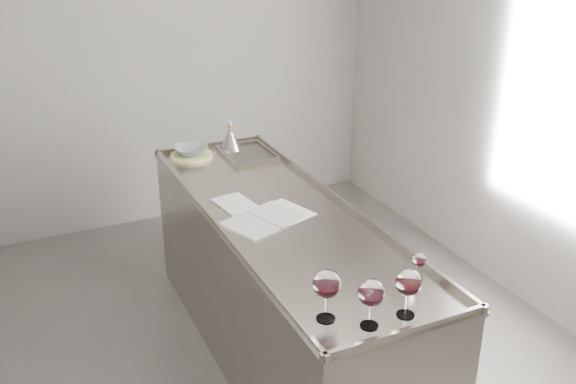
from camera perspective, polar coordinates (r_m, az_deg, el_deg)
name	(u,v)px	position (r m, az deg, el deg)	size (l,w,h in m)	color
room_shell	(206,167)	(2.86, -7.35, 2.21)	(4.54, 5.04, 2.84)	#514F4C
counter	(281,288)	(3.69, -0.63, -8.52)	(0.77, 2.42, 0.97)	#9C948C
wine_glass_left	(327,285)	(2.53, 3.46, -8.27)	(0.11, 0.11, 0.22)	white
wine_glass_middle	(371,294)	(2.51, 7.40, -8.97)	(0.11, 0.11, 0.21)	white
wine_glass_right	(408,283)	(2.60, 10.63, -8.00)	(0.11, 0.11, 0.21)	white
wine_glass_small	(419,261)	(2.89, 11.56, -6.00)	(0.06, 0.06, 0.13)	white
notebook	(263,220)	(3.39, -2.20, -2.48)	(0.46, 0.39, 0.02)	white
loose_paper_top	(286,211)	(3.49, -0.15, -1.73)	(0.20, 0.29, 0.00)	white
loose_paper_under	(235,203)	(3.59, -4.70, -1.02)	(0.18, 0.26, 0.00)	white
trivet	(192,155)	(4.32, -8.56, 3.24)	(0.28, 0.28, 0.02)	beige
ceramic_bowl	(191,150)	(4.31, -8.59, 3.70)	(0.22, 0.22, 0.05)	gray
wine_funnel	(230,140)	(4.41, -5.14, 4.60)	(0.15, 0.15, 0.22)	gray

